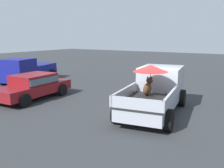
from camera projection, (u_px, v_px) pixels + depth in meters
name	position (u px, v px, depth m)	size (l,w,h in m)	color
ground_plane	(153.00, 114.00, 10.80)	(80.00, 80.00, 0.00)	#2D3033
pickup_truck_main	(156.00, 90.00, 11.02)	(5.28, 2.89, 2.21)	black
pickup_truck_red	(27.00, 70.00, 17.90)	(5.09, 3.06, 1.80)	black
parked_sedan_far	(33.00, 85.00, 13.24)	(4.39, 2.17, 1.33)	black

